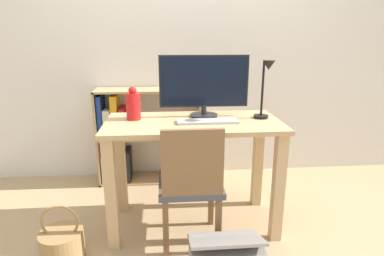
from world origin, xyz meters
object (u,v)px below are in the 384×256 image
monitor (204,84)px  chair (191,182)px  vase (133,105)px  bookshelf (130,139)px  basket (62,245)px  keyboard (208,121)px  desk_lamp (265,84)px

monitor → chair: monitor is taller
chair → vase: bearing=145.2°
monitor → vase: 0.51m
bookshelf → basket: bearing=-105.3°
monitor → chair: (-0.12, -0.38, -0.56)m
bookshelf → monitor: bearing=-47.2°
monitor → chair: 0.69m
monitor → keyboard: (0.00, -0.18, -0.22)m
vase → chair: vase is taller
vase → bookshelf: size_ratio=0.24×
chair → basket: chair is taller
monitor → bookshelf: bearing=132.8°
monitor → desk_lamp: 0.41m
chair → basket: bearing=-165.8°
keyboard → basket: 1.17m
vase → bookshelf: 0.85m
vase → basket: vase is taller
monitor → basket: monitor is taller
desk_lamp → chair: bearing=-154.9°
desk_lamp → bookshelf: 1.41m
keyboard → vase: vase is taller
monitor → basket: 1.36m
keyboard → bookshelf: bearing=126.3°
monitor → basket: (-0.91, -0.47, -0.90)m
monitor → bookshelf: size_ratio=0.67×
desk_lamp → chair: desk_lamp is taller
keyboard → vase: (-0.49, 0.13, 0.09)m
monitor → desk_lamp: bearing=-19.2°
desk_lamp → basket: size_ratio=1.07×
bookshelf → chair: bearing=-64.9°
vase → keyboard: bearing=-14.8°
vase → monitor: bearing=5.4°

